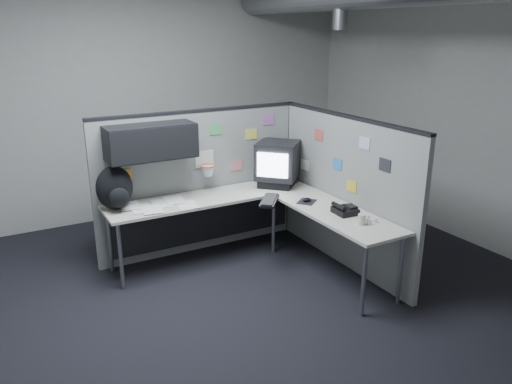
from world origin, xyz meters
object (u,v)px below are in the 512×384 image
monitor (277,163)px  phone (345,210)px  desk (244,210)px  keyboard (269,200)px  backpack (115,189)px

monitor → phone: bearing=-85.8°
desk → keyboard: bearing=-43.1°
keyboard → backpack: (-1.46, 0.56, 0.20)m
desk → monitor: size_ratio=3.67×
keyboard → phone: bearing=-59.8°
monitor → backpack: 1.85m
desk → backpack: (-1.25, 0.37, 0.33)m
phone → backpack: 2.29m
keyboard → monitor: bearing=45.9°
monitor → phone: monitor is taller
phone → monitor: bearing=108.1°
keyboard → desk: bearing=131.9°
desk → backpack: backpack is taller
desk → phone: (0.67, -0.86, 0.16)m
desk → keyboard: size_ratio=5.49×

